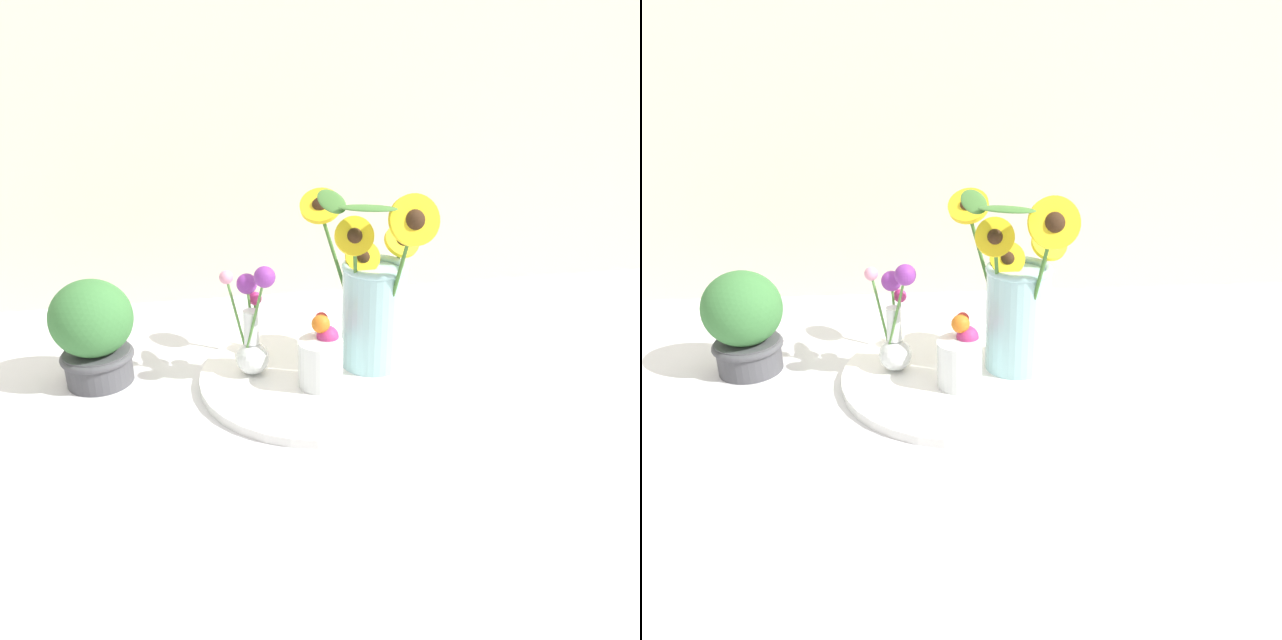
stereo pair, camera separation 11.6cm
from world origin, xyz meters
TOP-DOWN VIEW (x-y plane):
  - ground_plane at (0.00, 0.00)m, footprint 6.00×6.00m
  - serving_tray at (-0.02, 0.04)m, footprint 0.46×0.46m
  - mason_jar_sunflowers at (0.08, 0.06)m, footprint 0.24×0.24m
  - vase_small_center at (-0.03, -0.00)m, footprint 0.08×0.09m
  - vase_bulb_right at (-0.15, 0.06)m, footprint 0.10×0.10m
  - potted_plant at (-0.44, 0.11)m, footprint 0.15×0.15m

SIDE VIEW (x-z plane):
  - ground_plane at x=0.00m, z-range 0.00..0.00m
  - serving_tray at x=-0.02m, z-range 0.00..0.02m
  - vase_small_center at x=-0.03m, z-range 0.00..0.14m
  - potted_plant at x=-0.44m, z-range 0.00..0.21m
  - vase_bulb_right at x=-0.15m, z-range -0.01..0.22m
  - mason_jar_sunflowers at x=0.08m, z-range -0.03..0.33m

